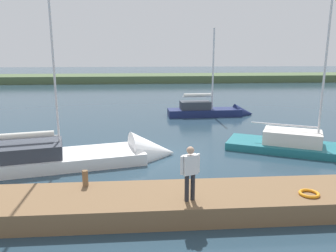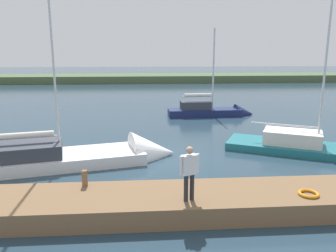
{
  "view_description": "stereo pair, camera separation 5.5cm",
  "coord_description": "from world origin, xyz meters",
  "px_view_note": "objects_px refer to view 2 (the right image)",
  "views": [
    {
      "loc": [
        1.0,
        15.87,
        5.26
      ],
      "look_at": [
        -0.4,
        -1.99,
        1.21
      ],
      "focal_mm": 35.48,
      "sensor_mm": 36.0,
      "label": 1
    },
    {
      "loc": [
        0.94,
        15.88,
        5.26
      ],
      "look_at": [
        -0.4,
        -1.99,
        1.21
      ],
      "focal_mm": 35.48,
      "sensor_mm": 36.0,
      "label": 2
    }
  ],
  "objects_px": {
    "mooring_post_near": "(85,178)",
    "person_on_dock": "(189,170)",
    "life_ring_buoy": "(309,194)",
    "sailboat_far_right": "(86,158)",
    "sailboat_behind_pier": "(214,113)"
  },
  "relations": [
    {
      "from": "life_ring_buoy",
      "to": "sailboat_behind_pier",
      "type": "bearing_deg",
      "value": -91.73
    },
    {
      "from": "sailboat_far_right",
      "to": "person_on_dock",
      "type": "distance_m",
      "value": 7.34
    },
    {
      "from": "life_ring_buoy",
      "to": "sailboat_behind_pier",
      "type": "height_order",
      "value": "sailboat_behind_pier"
    },
    {
      "from": "mooring_post_near",
      "to": "sailboat_far_right",
      "type": "relative_size",
      "value": 0.04
    },
    {
      "from": "sailboat_far_right",
      "to": "person_on_dock",
      "type": "bearing_deg",
      "value": -67.64
    },
    {
      "from": "mooring_post_near",
      "to": "person_on_dock",
      "type": "relative_size",
      "value": 0.32
    },
    {
      "from": "mooring_post_near",
      "to": "life_ring_buoy",
      "type": "relative_size",
      "value": 0.85
    },
    {
      "from": "sailboat_far_right",
      "to": "person_on_dock",
      "type": "height_order",
      "value": "sailboat_far_right"
    },
    {
      "from": "sailboat_far_right",
      "to": "mooring_post_near",
      "type": "bearing_deg",
      "value": -93.92
    },
    {
      "from": "person_on_dock",
      "to": "mooring_post_near",
      "type": "bearing_deg",
      "value": -133.39
    },
    {
      "from": "sailboat_far_right",
      "to": "sailboat_behind_pier",
      "type": "relative_size",
      "value": 1.69
    },
    {
      "from": "mooring_post_near",
      "to": "sailboat_far_right",
      "type": "bearing_deg",
      "value": -80.94
    },
    {
      "from": "life_ring_buoy",
      "to": "person_on_dock",
      "type": "xyz_separation_m",
      "value": [
        3.94,
        0.08,
        0.97
      ]
    },
    {
      "from": "person_on_dock",
      "to": "life_ring_buoy",
      "type": "bearing_deg",
      "value": 70.07
    },
    {
      "from": "mooring_post_near",
      "to": "sailboat_far_right",
      "type": "xyz_separation_m",
      "value": [
        0.71,
        -4.45,
        -0.72
      ]
    }
  ]
}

